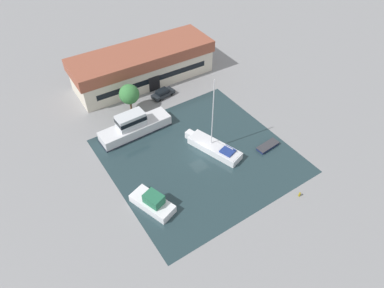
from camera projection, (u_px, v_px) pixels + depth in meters
The scene contains 10 objects.
ground_plane at pixel (199, 156), 56.66m from camera, with size 440.00×440.00×0.00m, color gray.
water_canal at pixel (199, 156), 56.66m from camera, with size 28.36×27.66×0.01m, color #23383D.
warehouse_building at pixel (143, 65), 70.78m from camera, with size 29.57×10.49×6.95m.
quay_tree_near_building at pixel (129, 94), 62.89m from camera, with size 3.76×3.76×5.63m.
parked_car at pixel (163, 93), 68.10m from camera, with size 4.92×2.53×1.64m.
sailboat_moored at pixel (214, 147), 57.03m from camera, with size 5.48×10.73×13.70m.
motor_cruiser at pixel (134, 126), 59.71m from camera, with size 12.99×3.94×4.28m.
small_dinghy at pixel (268, 146), 57.90m from camera, with size 4.29×1.92×0.54m.
cabin_boat at pixel (153, 203), 48.50m from camera, with size 4.77×7.18×2.79m.
mooring_bollard at pixel (300, 194), 50.30m from camera, with size 0.31×0.31×0.79m.
Camera 1 is at (-23.00, -32.41, 40.45)m, focal length 32.00 mm.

